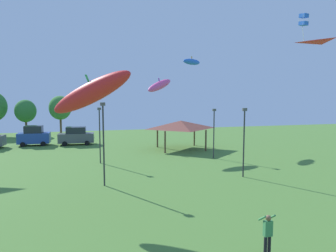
{
  "coord_description": "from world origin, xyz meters",
  "views": [
    {
      "loc": [
        -2.42,
        1.37,
        6.73
      ],
      "look_at": [
        1.42,
        16.34,
        5.15
      ],
      "focal_mm": 32.0,
      "sensor_mm": 36.0,
      "label": 1
    }
  ],
  "objects_px": {
    "parked_car_third_from_left": "(76,136)",
    "light_post_1": "(100,132)",
    "kite_flying_1": "(192,62)",
    "kite_flying_0": "(321,55)",
    "park_pavilion": "(181,125)",
    "treeline_tree_2": "(26,111)",
    "treeline_tree_3": "(60,108)",
    "kite_flying_7": "(160,85)",
    "light_post_0": "(244,138)",
    "parked_car_second_from_left": "(34,136)",
    "light_post_2": "(104,139)",
    "light_post_3": "(214,130)",
    "person_standing_mid_field": "(268,232)",
    "kite_flying_9": "(91,93)",
    "kite_flying_4": "(304,20)"
  },
  "relations": [
    {
      "from": "light_post_1",
      "to": "light_post_2",
      "type": "distance_m",
      "value": 7.75
    },
    {
      "from": "parked_car_third_from_left",
      "to": "light_post_2",
      "type": "distance_m",
      "value": 20.46
    },
    {
      "from": "light_post_2",
      "to": "treeline_tree_2",
      "type": "xyz_separation_m",
      "value": [
        -11.64,
        32.81,
        0.57
      ]
    },
    {
      "from": "person_standing_mid_field",
      "to": "treeline_tree_2",
      "type": "distance_m",
      "value": 48.1
    },
    {
      "from": "kite_flying_0",
      "to": "treeline_tree_2",
      "type": "bearing_deg",
      "value": 140.14
    },
    {
      "from": "person_standing_mid_field",
      "to": "parked_car_third_from_left",
      "type": "xyz_separation_m",
      "value": [
        -9.1,
        31.88,
        0.17
      ]
    },
    {
      "from": "kite_flying_9",
      "to": "treeline_tree_2",
      "type": "bearing_deg",
      "value": 106.3
    },
    {
      "from": "parked_car_third_from_left",
      "to": "light_post_3",
      "type": "relative_size",
      "value": 0.89
    },
    {
      "from": "park_pavilion",
      "to": "kite_flying_1",
      "type": "bearing_deg",
      "value": 46.86
    },
    {
      "from": "person_standing_mid_field",
      "to": "kite_flying_1",
      "type": "xyz_separation_m",
      "value": [
        5.96,
        27.39,
        10.09
      ]
    },
    {
      "from": "treeline_tree_3",
      "to": "light_post_0",
      "type": "bearing_deg",
      "value": -62.49
    },
    {
      "from": "treeline_tree_2",
      "to": "light_post_2",
      "type": "bearing_deg",
      "value": -70.47
    },
    {
      "from": "kite_flying_7",
      "to": "light_post_0",
      "type": "xyz_separation_m",
      "value": [
        4.45,
        -11.56,
        -4.63
      ]
    },
    {
      "from": "parked_car_third_from_left",
      "to": "light_post_0",
      "type": "distance_m",
      "value": 24.98
    },
    {
      "from": "park_pavilion",
      "to": "treeline_tree_2",
      "type": "distance_m",
      "value": 29.13
    },
    {
      "from": "treeline_tree_2",
      "to": "treeline_tree_3",
      "type": "xyz_separation_m",
      "value": [
        5.57,
        0.1,
        0.47
      ]
    },
    {
      "from": "parked_car_second_from_left",
      "to": "treeline_tree_3",
      "type": "distance_m",
      "value": 12.74
    },
    {
      "from": "kite_flying_1",
      "to": "kite_flying_4",
      "type": "distance_m",
      "value": 13.86
    },
    {
      "from": "person_standing_mid_field",
      "to": "treeline_tree_3",
      "type": "bearing_deg",
      "value": 97.08
    },
    {
      "from": "kite_flying_0",
      "to": "parked_car_third_from_left",
      "type": "xyz_separation_m",
      "value": [
        -25.35,
        15.76,
        -9.73
      ]
    },
    {
      "from": "parked_car_third_from_left",
      "to": "light_post_1",
      "type": "bearing_deg",
      "value": -74.96
    },
    {
      "from": "person_standing_mid_field",
      "to": "light_post_0",
      "type": "height_order",
      "value": "light_post_0"
    },
    {
      "from": "parked_car_third_from_left",
      "to": "treeline_tree_2",
      "type": "bearing_deg",
      "value": 126.71
    },
    {
      "from": "park_pavilion",
      "to": "treeline_tree_2",
      "type": "xyz_separation_m",
      "value": [
        -21.62,
        19.5,
        1.01
      ]
    },
    {
      "from": "kite_flying_1",
      "to": "kite_flying_0",
      "type": "bearing_deg",
      "value": -47.6
    },
    {
      "from": "light_post_2",
      "to": "light_post_3",
      "type": "relative_size",
      "value": 1.17
    },
    {
      "from": "parked_car_third_from_left",
      "to": "kite_flying_7",
      "type": "bearing_deg",
      "value": -40.44
    },
    {
      "from": "kite_flying_1",
      "to": "light_post_2",
      "type": "bearing_deg",
      "value": -127.88
    },
    {
      "from": "kite_flying_1",
      "to": "treeline_tree_2",
      "type": "relative_size",
      "value": 0.56
    },
    {
      "from": "kite_flying_4",
      "to": "light_post_3",
      "type": "distance_m",
      "value": 16.0
    },
    {
      "from": "light_post_0",
      "to": "treeline_tree_3",
      "type": "xyz_separation_m",
      "value": [
        -17.32,
        33.27,
        1.31
      ]
    },
    {
      "from": "kite_flying_9",
      "to": "light_post_0",
      "type": "xyz_separation_m",
      "value": [
        12.07,
        3.85,
        -3.64
      ]
    },
    {
      "from": "kite_flying_7",
      "to": "parked_car_second_from_left",
      "type": "relative_size",
      "value": 0.95
    },
    {
      "from": "light_post_3",
      "to": "light_post_2",
      "type": "bearing_deg",
      "value": -148.89
    },
    {
      "from": "kite_flying_0",
      "to": "park_pavilion",
      "type": "relative_size",
      "value": 0.54
    },
    {
      "from": "park_pavilion",
      "to": "light_post_3",
      "type": "distance_m",
      "value": 6.45
    },
    {
      "from": "kite_flying_7",
      "to": "light_post_2",
      "type": "bearing_deg",
      "value": -121.28
    },
    {
      "from": "parked_car_third_from_left",
      "to": "treeline_tree_3",
      "type": "height_order",
      "value": "treeline_tree_3"
    },
    {
      "from": "light_post_3",
      "to": "park_pavilion",
      "type": "bearing_deg",
      "value": 106.31
    },
    {
      "from": "kite_flying_7",
      "to": "light_post_1",
      "type": "distance_m",
      "value": 9.02
    },
    {
      "from": "light_post_1",
      "to": "kite_flying_9",
      "type": "bearing_deg",
      "value": -93.58
    },
    {
      "from": "kite_flying_0",
      "to": "light_post_0",
      "type": "bearing_deg",
      "value": -157.15
    },
    {
      "from": "parked_car_third_from_left",
      "to": "light_post_1",
      "type": "relative_size",
      "value": 0.85
    },
    {
      "from": "parked_car_second_from_left",
      "to": "treeline_tree_2",
      "type": "bearing_deg",
      "value": 105.85
    },
    {
      "from": "parked_car_third_from_left",
      "to": "light_post_2",
      "type": "xyz_separation_m",
      "value": [
        2.9,
        -20.12,
        2.31
      ]
    },
    {
      "from": "kite_flying_0",
      "to": "treeline_tree_3",
      "type": "relative_size",
      "value": 0.53
    },
    {
      "from": "kite_flying_1",
      "to": "kite_flying_7",
      "type": "xyz_separation_m",
      "value": [
        -5.35,
        -4.43,
        -3.25
      ]
    },
    {
      "from": "parked_car_third_from_left",
      "to": "treeline_tree_3",
      "type": "xyz_separation_m",
      "value": [
        -3.17,
        12.79,
        3.35
      ]
    },
    {
      "from": "kite_flying_0",
      "to": "kite_flying_4",
      "type": "distance_m",
      "value": 4.98
    },
    {
      "from": "kite_flying_1",
      "to": "parked_car_third_from_left",
      "type": "distance_m",
      "value": 18.58
    }
  ]
}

